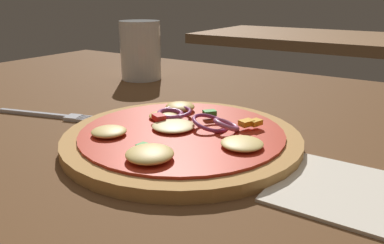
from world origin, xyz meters
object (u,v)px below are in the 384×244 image
object	(u,v)px
pizza	(182,136)
fork	(55,116)
napkin	(369,197)

from	to	relation	value
pizza	fork	size ratio (longest dim) A/B	1.62
pizza	napkin	distance (m)	0.20
fork	napkin	world-z (taller)	fork
pizza	napkin	size ratio (longest dim) A/B	1.71
pizza	napkin	xyz separation A→B (m)	(0.20, -0.02, -0.01)
pizza	fork	world-z (taller)	pizza
pizza	napkin	bearing A→B (deg)	-4.40
pizza	fork	bearing A→B (deg)	-175.62
pizza	fork	xyz separation A→B (m)	(-0.20, -0.02, -0.01)
napkin	pizza	bearing A→B (deg)	175.60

